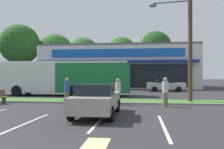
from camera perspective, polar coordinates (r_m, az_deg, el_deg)
name	(u,v)px	position (r m, az deg, el deg)	size (l,w,h in m)	color
grass_median	(115,101)	(17.67, 0.73, -6.28)	(56.00, 2.20, 0.12)	#427A2D
curb_lip	(113,103)	(16.47, 0.28, -6.72)	(56.00, 0.24, 0.12)	gray
parking_stripe_1	(24,124)	(10.39, -19.91, -10.87)	(0.12, 4.80, 0.01)	silver
parking_stripe_2	(100,120)	(10.59, -2.84, -10.68)	(0.12, 4.80, 0.01)	silver
parking_stripe_3	(163,126)	(9.58, 11.98, -11.79)	(0.12, 4.80, 0.01)	silver
lot_arrow	(95,145)	(6.97, -4.04, -16.26)	(0.70, 1.60, 0.01)	beige
storefront_building	(120,67)	(39.72, 1.90, 1.69)	(23.19, 13.49, 6.47)	silver
tree_far_left	(20,44)	(53.26, -20.83, 6.60)	(8.09, 8.09, 12.28)	#473323
tree_left	(55,52)	(53.37, -13.15, 5.23)	(7.51, 7.51, 10.74)	#473323
tree_mid_left	(83,53)	(47.84, -6.78, 5.04)	(6.04, 6.04, 9.33)	#473323
tree_mid	(121,52)	(49.91, 2.22, 5.32)	(6.10, 6.10, 9.80)	#473323
tree_mid_right	(156,47)	(47.09, 10.24, 6.37)	(5.94, 5.94, 10.31)	#473323
utility_pole	(188,27)	(18.17, 17.42, 10.59)	(3.10, 2.39, 9.97)	#4C3826
city_bus	(66,77)	(23.69, -10.82, -0.59)	(12.38, 2.80, 3.25)	#196638
car_1	(165,85)	(29.77, 12.44, -2.41)	(4.46, 1.90, 1.52)	#B7B7BC
car_3	(97,99)	(11.67, -3.64, -5.85)	(1.95, 4.53, 1.52)	#9E998C
car_5	(84,84)	(29.80, -6.57, -2.33)	(4.24, 1.92, 1.63)	silver
pedestrian_near_bench	(67,91)	(16.14, -10.54, -3.89)	(0.36, 0.36, 1.77)	#726651
pedestrian_by_pole	(165,92)	(15.28, 12.40, -4.02)	(0.37, 0.37, 1.81)	#726651
pedestrian_far	(118,92)	(15.83, 1.42, -4.06)	(0.35, 0.35, 1.72)	black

